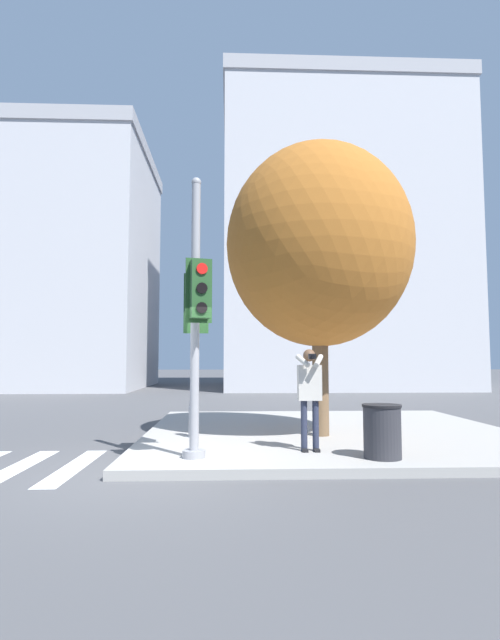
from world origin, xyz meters
TOP-DOWN VIEW (x-y plane):
  - ground_plane at (0.00, 0.00)m, footprint 160.00×160.00m
  - sidewalk_corner at (3.50, 3.50)m, footprint 8.00×8.00m
  - traffic_signal_pole at (0.74, 0.39)m, footprint 0.50×1.20m
  - person_photographer at (2.65, 0.89)m, footprint 0.50×0.53m
  - street_tree at (3.16, 2.61)m, footprint 3.91×3.91m
  - fire_hydrant at (0.55, 2.54)m, footprint 0.21×0.27m
  - trash_bin at (3.69, 0.21)m, footprint 0.62×0.62m
  - building_left at (-9.39, 23.50)m, footprint 11.13×11.72m
  - building_right at (7.97, 23.89)m, footprint 14.18×12.08m

SIDE VIEW (x-z plane):
  - ground_plane at x=0.00m, z-range 0.00..0.00m
  - sidewalk_corner at x=3.50m, z-range 0.00..0.15m
  - fire_hydrant at x=0.55m, z-range 0.15..0.91m
  - trash_bin at x=3.69m, z-range 0.15..0.99m
  - person_photographer at x=2.65m, z-range 0.33..2.07m
  - traffic_signal_pole at x=0.74m, z-range 0.22..4.79m
  - street_tree at x=3.16m, z-range 1.05..7.18m
  - building_left at x=-9.39m, z-range 0.01..15.01m
  - building_right at x=7.97m, z-range 0.01..18.17m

